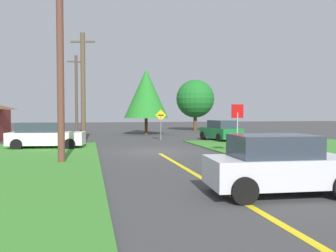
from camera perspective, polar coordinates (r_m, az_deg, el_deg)
name	(u,v)px	position (r m, az deg, el deg)	size (l,w,h in m)	color
ground_plane	(156,152)	(19.37, -1.97, -4.32)	(120.00, 120.00, 0.00)	#3D3D3D
lane_stripe_center	(201,178)	(11.70, 5.62, -8.64)	(0.20, 14.00, 0.01)	yellow
stop_sign	(237,120)	(18.23, 11.56, 1.07)	(0.71, 0.14, 2.65)	#9EA0A8
car_behind_on_main_road	(278,165)	(9.70, 17.93, -6.24)	(4.01, 2.15, 1.62)	silver
car_on_crossroad	(221,131)	(26.98, 8.86, -0.77)	(2.30, 4.26, 1.62)	#196B33
parked_car_near_building	(45,136)	(22.12, -19.92, -1.54)	(4.64, 2.36, 1.62)	white
utility_pole_near	(60,71)	(15.55, -17.58, 8.72)	(1.76, 0.64, 7.76)	brown
utility_pole_mid	(83,87)	(25.98, -14.04, 6.40)	(1.78, 0.55, 8.07)	brown
utility_pole_far	(76,94)	(36.49, -15.10, 5.26)	(1.80, 0.33, 8.09)	#4D4030
direction_sign	(161,121)	(27.13, -1.22, 0.80)	(0.90, 0.15, 2.46)	slate
oak_tree_left	(195,99)	(42.40, 4.59, 4.57)	(4.70, 4.70, 6.30)	brown
pine_tree_center	(146,94)	(34.78, -3.69, 5.44)	(4.50, 4.50, 6.63)	brown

